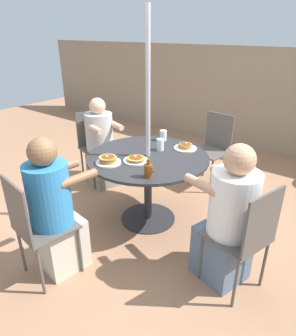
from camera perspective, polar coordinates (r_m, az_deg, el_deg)
ground_plane at (r=3.34m, az=-0.00°, el=-9.54°), size 12.00×12.00×0.00m
back_fence at (r=5.40m, az=19.23°, el=12.23°), size 10.00×0.06×1.66m
patio_table at (r=3.03m, az=-0.00°, el=0.18°), size 1.21×1.21×0.74m
umbrella_pole at (r=2.88m, az=-0.00°, el=7.84°), size 0.04×0.04×2.09m
patio_chair_north at (r=2.34m, az=18.21°, el=-11.91°), size 0.50×0.50×0.93m
diner_north at (r=2.42m, az=14.97°, el=-9.88°), size 0.57×0.47×1.19m
patio_chair_east at (r=3.96m, az=12.34°, el=4.29°), size 0.45×0.45×0.93m
patio_chair_south at (r=4.04m, az=-10.05°, el=4.90°), size 0.51×0.51×0.93m
diner_south at (r=3.90m, az=-8.92°, el=4.04°), size 0.54×0.46×1.14m
patio_chair_west at (r=2.50m, az=-20.72°, el=-9.87°), size 0.46×0.46×0.93m
diner_west at (r=2.54m, az=-17.30°, el=-8.14°), size 0.39×0.54×1.19m
pancake_plate_a at (r=2.83m, az=-7.58°, el=1.44°), size 0.24×0.24×0.08m
pancake_plate_b at (r=2.85m, az=-2.32°, el=1.62°), size 0.24×0.24×0.05m
pancake_plate_c at (r=3.17m, az=7.09°, el=4.01°), size 0.24×0.24×0.07m
syrup_bottle at (r=2.52m, az=0.08°, el=-0.43°), size 0.10×0.07×0.17m
coffee_cup at (r=3.39m, az=2.91°, el=6.21°), size 0.08×0.08×0.12m
drinking_glass_a at (r=3.10m, az=2.33°, el=4.47°), size 0.08×0.08×0.12m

